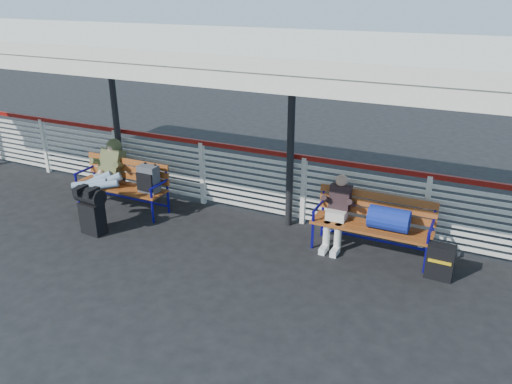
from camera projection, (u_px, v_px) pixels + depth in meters
The scene contains 9 objects.
ground at pixel (142, 246), 7.91m from camera, with size 60.00×60.00×0.00m, color black.
fence at pixel (202, 170), 9.24m from camera, with size 12.08×0.08×1.24m.
canopy at pixel (160, 42), 7.48m from camera, with size 12.60×3.60×3.16m.
luggage_stack at pixel (91, 209), 8.17m from camera, with size 0.51×0.32×0.81m.
bench_left at pixel (132, 180), 8.96m from camera, with size 1.80×0.56×0.95m.
bench_right at pixel (381, 219), 7.45m from camera, with size 1.80×0.56×0.92m.
traveler_man at pixel (102, 177), 8.78m from camera, with size 0.94×1.64×0.77m.
companion_person at pixel (337, 211), 7.72m from camera, with size 0.32×0.66×1.15m.
suitcase_side at pixel (440, 262), 6.96m from camera, with size 0.37×0.23×0.51m.
Camera 1 is at (4.66, -5.51, 3.80)m, focal length 35.00 mm.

